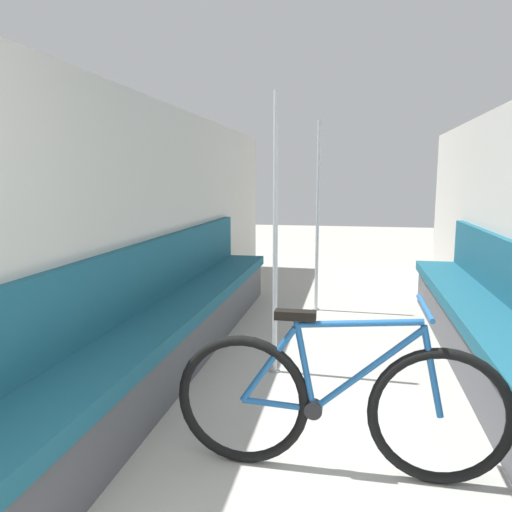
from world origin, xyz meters
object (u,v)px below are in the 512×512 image
object	(u,v)px
grab_pole_far	(275,241)
bench_seat_row_right	(498,342)
bicycle	(338,404)
bench_seat_row_left	(175,323)
grab_pole_near	(318,220)

from	to	relation	value
grab_pole_far	bench_seat_row_right	bearing A→B (deg)	1.47
bicycle	bench_seat_row_right	bearing A→B (deg)	50.34
bench_seat_row_left	grab_pole_near	bearing A→B (deg)	61.80
bench_seat_row_left	bicycle	xyz separation A→B (m)	(1.30, -1.28, 0.04)
bench_seat_row_left	bench_seat_row_right	bearing A→B (deg)	0.00
bench_seat_row_left	grab_pole_near	distance (m)	2.18
bench_seat_row_right	grab_pole_near	xyz separation A→B (m)	(-1.40, 1.82, 0.68)
bench_seat_row_right	bicycle	world-z (taller)	bench_seat_row_right
bench_seat_row_left	grab_pole_far	bearing A→B (deg)	-2.88
grab_pole_near	grab_pole_far	distance (m)	1.87
grab_pole_near	bench_seat_row_left	bearing A→B (deg)	-118.20
bench_seat_row_right	grab_pole_far	size ratio (longest dim) A/B	2.36
bench_seat_row_right	grab_pole_near	distance (m)	2.40
bicycle	grab_pole_near	distance (m)	3.18
bicycle	grab_pole_near	size ratio (longest dim) A/B	0.79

